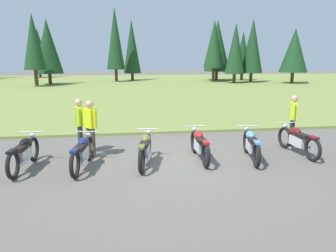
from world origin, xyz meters
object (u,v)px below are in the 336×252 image
(motorcycle_olive, at_px, (145,149))
(rider_checking_bike, at_px, (90,125))
(rider_near_row_end, at_px, (293,117))
(motorcycle_maroon, at_px, (298,140))
(motorcycle_black, at_px, (24,153))
(motorcycle_navy, at_px, (82,152))
(motorcycle_sky_blue, at_px, (251,145))
(rider_with_back_turned, at_px, (80,123))
(motorcycle_red, at_px, (200,145))

(motorcycle_olive, xyz_separation_m, rider_checking_bike, (-1.52, 0.92, 0.51))
(rider_checking_bike, bearing_deg, rider_near_row_end, 3.54)
(rider_near_row_end, bearing_deg, motorcycle_maroon, -110.09)
(motorcycle_black, height_order, motorcycle_olive, same)
(motorcycle_black, relative_size, rider_checking_bike, 1.26)
(motorcycle_navy, xyz_separation_m, rider_checking_bike, (0.14, 1.00, 0.51))
(motorcycle_olive, relative_size, motorcycle_maroon, 0.99)
(motorcycle_sky_blue, bearing_deg, motorcycle_olive, -179.97)
(motorcycle_black, xyz_separation_m, motorcycle_sky_blue, (6.18, -0.06, 0.00))
(motorcycle_black, bearing_deg, motorcycle_olive, -1.13)
(motorcycle_navy, distance_m, rider_with_back_turned, 1.53)
(motorcycle_olive, height_order, motorcycle_sky_blue, same)
(motorcycle_black, height_order, motorcycle_red, same)
(motorcycle_black, distance_m, motorcycle_navy, 1.50)
(motorcycle_sky_blue, bearing_deg, rider_checking_bike, 168.60)
(rider_with_back_turned, bearing_deg, motorcycle_olive, -35.65)
(motorcycle_black, bearing_deg, motorcycle_sky_blue, -0.56)
(motorcycle_red, relative_size, motorcycle_sky_blue, 1.01)
(rider_near_row_end, height_order, rider_checking_bike, same)
(motorcycle_olive, bearing_deg, rider_checking_bike, 148.83)
(motorcycle_red, xyz_separation_m, rider_checking_bike, (-3.08, 0.73, 0.51))
(motorcycle_sky_blue, bearing_deg, motorcycle_red, 172.64)
(motorcycle_sky_blue, bearing_deg, rider_near_row_end, 33.83)
(motorcycle_olive, bearing_deg, motorcycle_black, 178.87)
(motorcycle_navy, distance_m, motorcycle_olive, 1.66)
(motorcycle_olive, bearing_deg, motorcycle_maroon, 3.66)
(motorcycle_olive, bearing_deg, motorcycle_navy, -177.04)
(motorcycle_red, distance_m, rider_near_row_end, 3.65)
(rider_checking_bike, height_order, rider_with_back_turned, same)
(rider_with_back_turned, bearing_deg, motorcycle_sky_blue, -15.29)
(motorcycle_black, distance_m, rider_with_back_turned, 1.88)
(motorcycle_black, relative_size, rider_near_row_end, 1.26)
(motorcycle_navy, height_order, motorcycle_red, same)
(motorcycle_black, distance_m, motorcycle_sky_blue, 6.18)
(motorcycle_navy, height_order, rider_with_back_turned, rider_with_back_turned)
(rider_near_row_end, bearing_deg, rider_with_back_turned, 179.84)
(rider_near_row_end, xyz_separation_m, rider_with_back_turned, (-6.86, 0.02, 0.00))
(motorcycle_olive, xyz_separation_m, rider_with_back_turned, (-1.87, 1.34, 0.51))
(motorcycle_navy, bearing_deg, rider_checking_bike, 82.28)
(rider_with_back_turned, bearing_deg, motorcycle_black, -135.09)
(motorcycle_maroon, xyz_separation_m, rider_near_row_end, (0.37, 1.03, 0.51))
(rider_near_row_end, relative_size, rider_checking_bike, 1.00)
(motorcycle_navy, height_order, rider_near_row_end, rider_near_row_end)
(motorcycle_navy, bearing_deg, rider_near_row_end, 11.94)
(motorcycle_red, height_order, rider_checking_bike, rider_checking_bike)
(motorcycle_red, height_order, motorcycle_maroon, same)
(motorcycle_olive, relative_size, rider_with_back_turned, 1.24)
(motorcycle_red, bearing_deg, motorcycle_black, -178.44)
(motorcycle_black, distance_m, motorcycle_olive, 3.15)
(rider_checking_bike, bearing_deg, motorcycle_olive, -31.17)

